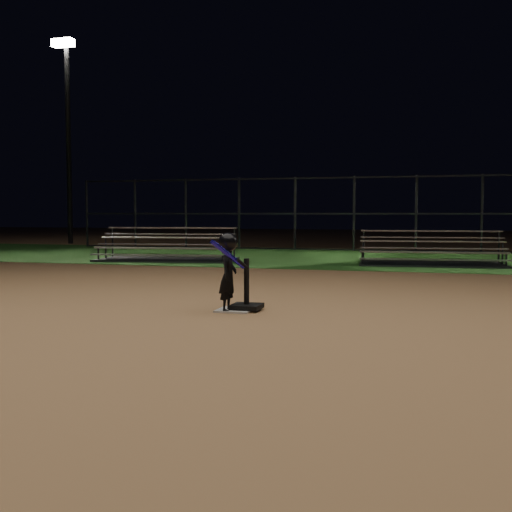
# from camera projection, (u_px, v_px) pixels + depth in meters

# --- Properties ---
(ground) EXTENTS (80.00, 80.00, 0.00)m
(ground) POSITION_uv_depth(u_px,v_px,m) (235.00, 311.00, 8.01)
(ground) COLOR #A97A4C
(ground) RESTS_ON ground
(grass_strip) EXTENTS (60.00, 8.00, 0.01)m
(grass_strip) POSITION_uv_depth(u_px,v_px,m) (341.00, 257.00, 17.61)
(grass_strip) COLOR #22531B
(grass_strip) RESTS_ON ground
(home_plate) EXTENTS (0.45, 0.45, 0.02)m
(home_plate) POSITION_uv_depth(u_px,v_px,m) (235.00, 310.00, 8.00)
(home_plate) COLOR beige
(home_plate) RESTS_ON ground
(batting_tee) EXTENTS (0.38, 0.38, 0.66)m
(batting_tee) POSITION_uv_depth(u_px,v_px,m) (247.00, 300.00, 8.02)
(batting_tee) COLOR black
(batting_tee) RESTS_ON home_plate
(child_batter) EXTENTS (0.40, 0.55, 1.02)m
(child_batter) POSITION_uv_depth(u_px,v_px,m) (228.00, 270.00, 7.90)
(child_batter) COLOR black
(child_batter) RESTS_ON ground
(bleacher_left) EXTENTS (3.81, 2.20, 0.89)m
(bleacher_left) POSITION_uv_depth(u_px,v_px,m) (167.00, 254.00, 16.46)
(bleacher_left) COLOR silver
(bleacher_left) RESTS_ON ground
(bleacher_right) EXTENTS (3.55, 1.94, 0.84)m
(bleacher_right) POSITION_uv_depth(u_px,v_px,m) (431.00, 258.00, 15.01)
(bleacher_right) COLOR #BCBCC1
(bleacher_right) RESTS_ON ground
(backstop_fence) EXTENTS (20.08, 0.08, 2.50)m
(backstop_fence) POSITION_uv_depth(u_px,v_px,m) (354.00, 214.00, 20.40)
(backstop_fence) COLOR #38383D
(backstop_fence) RESTS_ON ground
(light_pole_left) EXTENTS (0.90, 0.53, 8.30)m
(light_pole_left) POSITION_uv_depth(u_px,v_px,m) (67.00, 124.00, 25.26)
(light_pole_left) COLOR #2D2D30
(light_pole_left) RESTS_ON ground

